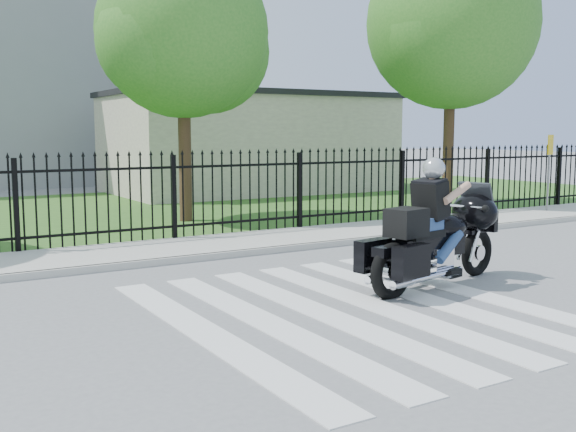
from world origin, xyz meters
TOP-DOWN VIEW (x-y plane):
  - ground at (0.00, 0.00)m, footprint 120.00×120.00m
  - crosswalk at (0.00, 0.00)m, footprint 5.00×5.50m
  - sidewalk at (0.00, 5.00)m, footprint 40.00×2.00m
  - curb at (0.00, 4.00)m, footprint 40.00×0.12m
  - grass_strip at (0.00, 12.00)m, footprint 40.00×12.00m
  - iron_fence at (0.00, 6.00)m, footprint 26.00×0.04m
  - tree_mid at (1.50, 9.00)m, footprint 4.20×4.20m
  - tree_right at (9.50, 8.00)m, footprint 5.00×5.00m
  - building_low at (7.00, 16.00)m, footprint 10.00×6.00m
  - building_low_roof at (7.00, 16.00)m, footprint 10.20×6.20m
  - motorcycle_rider at (1.82, 0.43)m, footprint 2.90×1.34m
  - traffic_sign at (10.48, 5.18)m, footprint 0.42×0.21m

SIDE VIEW (x-z plane):
  - ground at x=0.00m, z-range 0.00..0.00m
  - crosswalk at x=0.00m, z-range 0.00..0.01m
  - grass_strip at x=0.00m, z-range 0.00..0.02m
  - sidewalk at x=0.00m, z-range 0.00..0.12m
  - curb at x=0.00m, z-range 0.00..0.12m
  - motorcycle_rider at x=1.82m, z-range -0.18..1.76m
  - iron_fence at x=0.00m, z-range 0.00..1.80m
  - traffic_sign at x=10.48m, z-range 0.56..2.61m
  - building_low at x=7.00m, z-range 0.00..3.50m
  - building_low_roof at x=7.00m, z-range 3.50..3.70m
  - tree_mid at x=1.50m, z-range 1.28..8.06m
  - tree_right at x=9.50m, z-range 1.44..9.34m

